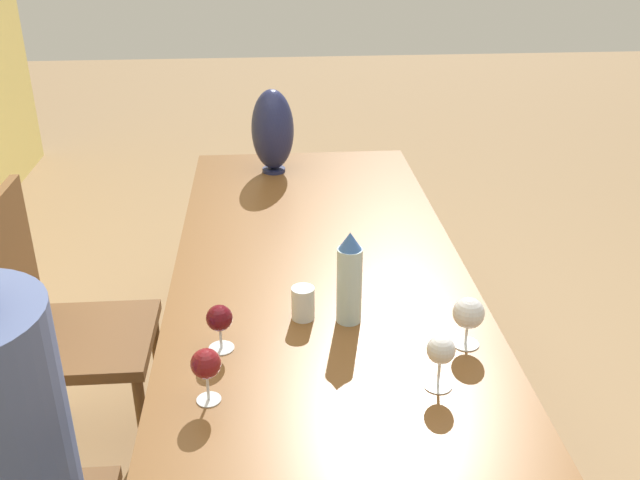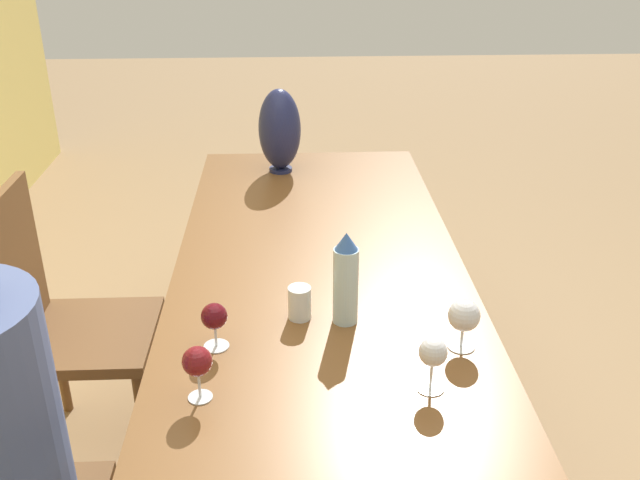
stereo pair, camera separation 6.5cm
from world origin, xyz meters
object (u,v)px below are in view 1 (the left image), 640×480
at_px(water_bottle, 349,279).
at_px(chair_far, 61,324).
at_px(wine_glass_3, 441,352).
at_px(vase, 273,130).
at_px(wine_glass_0, 469,314).
at_px(wine_glass_2, 206,365).
at_px(wine_glass_1, 219,319).
at_px(water_tumbler, 303,303).

bearing_deg(water_bottle, chair_far, 66.85).
bearing_deg(water_bottle, wine_glass_3, -149.68).
bearing_deg(water_bottle, vase, 8.71).
bearing_deg(wine_glass_0, wine_glass_3, 146.28).
relative_size(wine_glass_3, chair_far, 0.14).
bearing_deg(vase, wine_glass_2, 173.12).
bearing_deg(wine_glass_1, water_tumbler, -59.04).
bearing_deg(wine_glass_0, water_bottle, 64.46).
relative_size(water_tumbler, wine_glass_3, 0.69).
distance_m(water_bottle, chair_far, 1.05).
bearing_deg(chair_far, wine_glass_2, -142.44).
xyz_separation_m(water_bottle, wine_glass_0, (-0.14, -0.29, -0.04)).
xyz_separation_m(water_tumbler, wine_glass_0, (-0.16, -0.42, 0.05)).
bearing_deg(vase, wine_glass_1, 172.88).
bearing_deg(water_tumbler, wine_glass_1, 120.96).
bearing_deg(wine_glass_0, chair_far, 66.26).
height_order(wine_glass_2, wine_glass_3, wine_glass_2).
relative_size(wine_glass_2, chair_far, 0.14).
bearing_deg(wine_glass_3, wine_glass_1, 69.31).
distance_m(wine_glass_0, chair_far, 1.35).
relative_size(vase, wine_glass_3, 2.56).
relative_size(vase, chair_far, 0.36).
xyz_separation_m(water_tumbler, chair_far, (0.37, 0.78, -0.26)).
bearing_deg(wine_glass_2, water_tumbler, -35.16).
relative_size(vase, wine_glass_2, 2.54).
xyz_separation_m(water_bottle, wine_glass_2, (-0.32, 0.36, -0.03)).
relative_size(water_bottle, wine_glass_2, 1.94).
distance_m(water_tumbler, wine_glass_0, 0.45).
bearing_deg(water_bottle, water_tumbler, 79.81).
bearing_deg(wine_glass_0, wine_glass_1, 87.31).
bearing_deg(water_bottle, wine_glass_1, 107.66).
xyz_separation_m(water_bottle, vase, (1.19, 0.18, 0.05)).
relative_size(wine_glass_1, wine_glass_2, 0.92).
bearing_deg(vase, wine_glass_3, -166.40).
distance_m(water_bottle, vase, 1.21).
bearing_deg(wine_glass_3, wine_glass_2, 91.11).
bearing_deg(wine_glass_1, vase, -7.12).
height_order(water_bottle, wine_glass_1, water_bottle).
xyz_separation_m(water_bottle, chair_far, (0.39, 0.91, -0.35)).
bearing_deg(vase, water_bottle, -171.29).
xyz_separation_m(wine_glass_0, wine_glass_3, (-0.17, 0.11, 0.01)).
relative_size(water_tumbler, wine_glass_0, 0.69).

